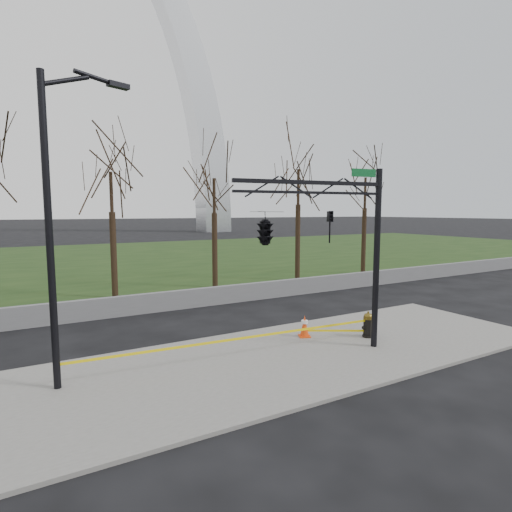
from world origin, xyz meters
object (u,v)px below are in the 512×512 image
fire_hydrant (368,325)px  street_light (57,209)px  traffic_signal_mast (289,228)px  traffic_cone (305,326)px

fire_hydrant → street_light: 10.78m
street_light → traffic_signal_mast: size_ratio=1.37×
fire_hydrant → traffic_signal_mast: bearing=-164.0°
traffic_signal_mast → street_light: bearing=176.3°
fire_hydrant → traffic_signal_mast: size_ratio=0.16×
street_light → traffic_cone: bearing=-15.1°
fire_hydrant → traffic_cone: bearing=159.6°
fire_hydrant → street_light: size_ratio=0.12×
traffic_cone → traffic_signal_mast: 4.36m
fire_hydrant → traffic_signal_mast: 5.25m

